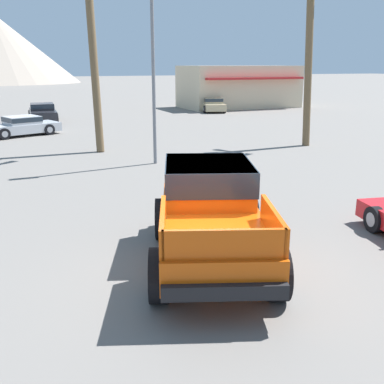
{
  "coord_description": "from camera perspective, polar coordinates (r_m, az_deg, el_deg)",
  "views": [
    {
      "loc": [
        -3.46,
        -7.28,
        3.96
      ],
      "look_at": [
        0.26,
        1.41,
        1.28
      ],
      "focal_mm": 42.0,
      "sensor_mm": 36.0,
      "label": 1
    }
  ],
  "objects": [
    {
      "name": "parked_car_silver",
      "position": [
        28.03,
        -20.85,
        7.88
      ],
      "size": [
        4.56,
        3.09,
        1.11
      ],
      "rotation": [
        0.0,
        0.0,
        1.91
      ],
      "color": "#B7BABF",
      "rests_on": "ground_plane"
    },
    {
      "name": "street_lamp_post",
      "position": [
        18.43,
        -5.02,
        18.59
      ],
      "size": [
        0.9,
        0.24,
        8.15
      ],
      "color": "slate",
      "rests_on": "ground_plane"
    },
    {
      "name": "parked_car_tan",
      "position": [
        40.13,
        2.58,
        11.06
      ],
      "size": [
        2.78,
        4.46,
        1.21
      ],
      "rotation": [
        0.0,
        0.0,
        6.02
      ],
      "color": "tan",
      "rests_on": "ground_plane"
    },
    {
      "name": "orange_pickup_truck",
      "position": [
        9.35,
        2.32,
        -1.98
      ],
      "size": [
        3.61,
        5.37,
        1.94
      ],
      "rotation": [
        0.0,
        0.0,
        -0.36
      ],
      "color": "#CC4C0C",
      "rests_on": "ground_plane"
    },
    {
      "name": "parked_car_dark",
      "position": [
        34.97,
        -18.44,
        9.61
      ],
      "size": [
        2.15,
        4.67,
        1.26
      ],
      "rotation": [
        0.0,
        0.0,
        3.08
      ],
      "color": "#232328",
      "rests_on": "ground_plane"
    },
    {
      "name": "ground_plane",
      "position": [
        8.98,
        2.06,
        -10.34
      ],
      "size": [
        320.0,
        320.0,
        0.0
      ],
      "primitive_type": "plane",
      "color": "slate"
    },
    {
      "name": "storefront_building",
      "position": [
        44.36,
        5.95,
        13.17
      ],
      "size": [
        10.78,
        6.42,
        3.88
      ],
      "color": "beige",
      "rests_on": "ground_plane"
    },
    {
      "name": "palm_tree_short",
      "position": [
        23.59,
        15.24,
        20.71
      ],
      "size": [
        2.6,
        2.71,
        8.32
      ],
      "color": "brown",
      "rests_on": "ground_plane"
    }
  ]
}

